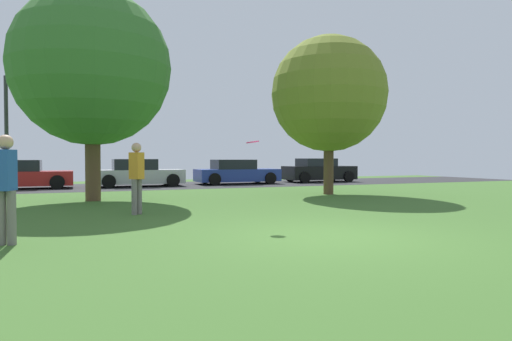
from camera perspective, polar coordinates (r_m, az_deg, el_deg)
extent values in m
plane|color=#3D6628|center=(8.15, 9.56, -8.35)|extent=(44.00, 44.00, 0.00)
cube|color=#28282B|center=(23.25, -11.71, -1.90)|extent=(44.00, 6.40, 0.01)
cylinder|color=brown|center=(17.50, 9.31, 1.18)|extent=(0.39, 0.39, 2.58)
sphere|color=olive|center=(17.67, 9.35, 9.69)|extent=(4.48, 4.48, 4.48)
cylinder|color=brown|center=(15.58, -20.22, 0.70)|extent=(0.49, 0.49, 2.38)
sphere|color=#38702D|center=(15.86, -20.34, 12.32)|extent=(5.12, 5.12, 5.12)
cylinder|color=slate|center=(11.50, -14.79, -3.25)|extent=(0.14, 0.14, 0.88)
cylinder|color=slate|center=(11.39, -15.36, -3.30)|extent=(0.14, 0.14, 0.88)
cube|color=orange|center=(11.41, -15.10, 0.60)|extent=(0.37, 0.39, 0.66)
sphere|color=tan|center=(11.41, -15.12, 2.87)|extent=(0.24, 0.24, 0.24)
cylinder|color=slate|center=(8.28, -29.90, -5.29)|extent=(0.14, 0.14, 0.88)
cylinder|color=slate|center=(8.21, -28.90, -5.34)|extent=(0.14, 0.14, 0.88)
cube|color=#23519E|center=(8.19, -29.47, 0.05)|extent=(0.32, 0.38, 0.66)
sphere|color=tan|center=(8.20, -29.52, 3.19)|extent=(0.24, 0.24, 0.24)
cylinder|color=#EA2D6B|center=(9.29, -0.44, 3.69)|extent=(0.29, 0.29, 0.06)
cube|color=#B21E1E|center=(22.99, -27.99, -0.91)|extent=(4.46, 1.78, 0.66)
cube|color=black|center=(22.99, -28.56, 0.55)|extent=(2.14, 1.57, 0.52)
cylinder|color=black|center=(23.78, -24.03, -1.17)|extent=(0.64, 0.22, 0.64)
cylinder|color=black|center=(22.00, -24.17, -1.38)|extent=(0.64, 0.22, 0.64)
cube|color=#B7B7BC|center=(22.85, -14.78, -0.76)|extent=(4.30, 1.80, 0.68)
cube|color=black|center=(22.80, -15.32, 0.76)|extent=(2.06, 1.58, 0.53)
cylinder|color=black|center=(23.98, -11.49, -1.04)|extent=(0.64, 0.22, 0.64)
cylinder|color=black|center=(22.22, -10.62, -1.24)|extent=(0.64, 0.22, 0.64)
cylinder|color=black|center=(23.60, -18.68, -1.13)|extent=(0.64, 0.22, 0.64)
cylinder|color=black|center=(21.81, -18.39, -1.34)|extent=(0.64, 0.22, 0.64)
cube|color=#233893|center=(24.31, -2.43, -0.59)|extent=(4.49, 1.86, 0.66)
cube|color=black|center=(24.22, -2.93, 0.80)|extent=(2.16, 1.64, 0.52)
cylinder|color=black|center=(25.75, 0.16, -0.83)|extent=(0.64, 0.22, 0.64)
cylinder|color=black|center=(24.04, 1.85, -1.00)|extent=(0.64, 0.22, 0.64)
cylinder|color=black|center=(24.72, -6.59, -0.94)|extent=(0.64, 0.22, 0.64)
cylinder|color=black|center=(22.94, -5.34, -1.13)|extent=(0.64, 0.22, 0.64)
cube|color=black|center=(26.71, 8.13, -0.28)|extent=(4.20, 1.80, 0.79)
cube|color=black|center=(26.59, 7.75, 1.05)|extent=(2.02, 1.58, 0.45)
cylinder|color=black|center=(28.25, 9.78, -0.64)|extent=(0.64, 0.22, 0.64)
cylinder|color=black|center=(26.74, 11.83, -0.77)|extent=(0.64, 0.22, 0.64)
cylinder|color=black|center=(26.81, 4.44, -0.74)|extent=(0.64, 0.22, 0.64)
cylinder|color=black|center=(25.22, 6.28, -0.89)|extent=(0.64, 0.22, 0.64)
cylinder|color=#2D2D33|center=(19.18, -29.40, 3.91)|extent=(0.14, 0.14, 4.50)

